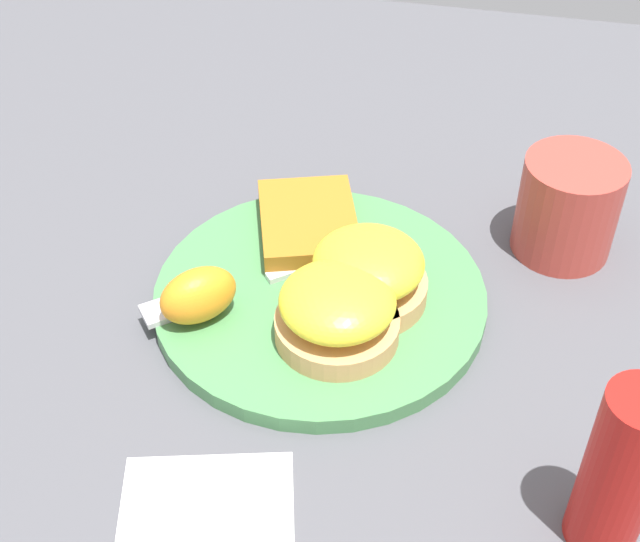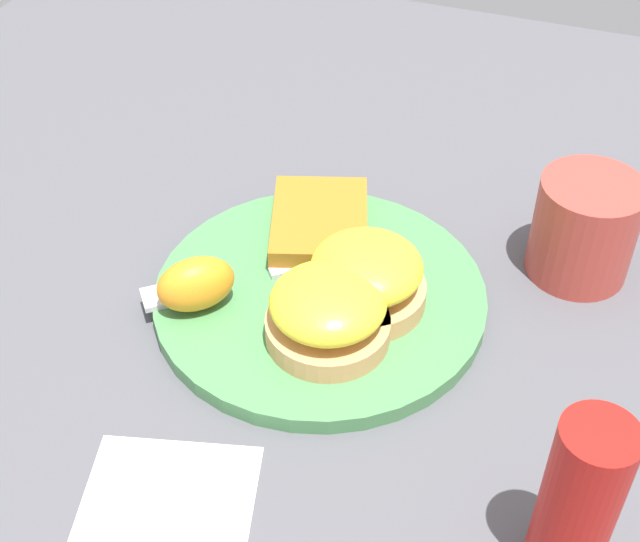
# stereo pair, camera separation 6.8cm
# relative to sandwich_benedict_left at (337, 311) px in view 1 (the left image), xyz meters

# --- Properties ---
(ground_plane) EXTENTS (1.10, 1.10, 0.00)m
(ground_plane) POSITION_rel_sandwich_benedict_left_xyz_m (0.05, 0.02, -0.04)
(ground_plane) COLOR #4C4C51
(plate) EXTENTS (0.26, 0.26, 0.01)m
(plate) POSITION_rel_sandwich_benedict_left_xyz_m (0.05, 0.02, -0.03)
(plate) COLOR #47844C
(plate) RESTS_ON ground_plane
(sandwich_benedict_left) EXTENTS (0.09, 0.09, 0.05)m
(sandwich_benedict_left) POSITION_rel_sandwich_benedict_left_xyz_m (0.00, 0.00, 0.00)
(sandwich_benedict_left) COLOR tan
(sandwich_benedict_left) RESTS_ON plate
(sandwich_benedict_right) EXTENTS (0.09, 0.09, 0.05)m
(sandwich_benedict_right) POSITION_rel_sandwich_benedict_left_xyz_m (0.05, -0.01, 0.00)
(sandwich_benedict_right) COLOR tan
(sandwich_benedict_right) RESTS_ON plate
(hashbrown_patty) EXTENTS (0.12, 0.11, 0.02)m
(hashbrown_patty) POSITION_rel_sandwich_benedict_left_xyz_m (0.11, 0.05, -0.02)
(hashbrown_patty) COLOR #A4661D
(hashbrown_patty) RESTS_ON plate
(orange_wedge) EXTENTS (0.07, 0.07, 0.04)m
(orange_wedge) POSITION_rel_sandwich_benedict_left_xyz_m (-0.00, 0.10, -0.00)
(orange_wedge) COLOR orange
(orange_wedge) RESTS_ON plate
(fork) EXTENTS (0.15, 0.17, 0.00)m
(fork) POSITION_rel_sandwich_benedict_left_xyz_m (0.04, 0.08, -0.02)
(fork) COLOR silver
(fork) RESTS_ON plate
(cup) EXTENTS (0.11, 0.08, 0.09)m
(cup) POSITION_rel_sandwich_benedict_left_xyz_m (0.16, -0.16, 0.00)
(cup) COLOR #B23D33
(cup) RESTS_ON ground_plane
(napkin) EXTENTS (0.13, 0.13, 0.00)m
(napkin) POSITION_rel_sandwich_benedict_left_xyz_m (-0.17, 0.05, -0.04)
(napkin) COLOR white
(napkin) RESTS_ON ground_plane
(condiment_bottle) EXTENTS (0.04, 0.04, 0.13)m
(condiment_bottle) POSITION_rel_sandwich_benedict_left_xyz_m (-0.12, -0.19, 0.02)
(condiment_bottle) COLOR #B21914
(condiment_bottle) RESTS_ON ground_plane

